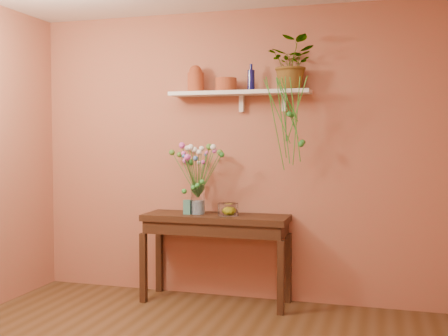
% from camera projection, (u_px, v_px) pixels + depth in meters
% --- Properties ---
extents(room, '(4.04, 4.04, 2.70)m').
position_uv_depth(room, '(150.00, 164.00, 3.22)').
color(room, '#523821').
rests_on(room, ground).
extents(sideboard, '(1.33, 0.43, 0.81)m').
position_uv_depth(sideboard, '(216.00, 228.00, 4.99)').
color(sideboard, '#371D13').
rests_on(sideboard, ground).
extents(wall_shelf, '(1.30, 0.24, 0.19)m').
position_uv_depth(wall_shelf, '(240.00, 93.00, 4.97)').
color(wall_shelf, white).
rests_on(wall_shelf, room).
extents(terracotta_jug, '(0.16, 0.16, 0.25)m').
position_uv_depth(terracotta_jug, '(196.00, 79.00, 5.09)').
color(terracotta_jug, '#A63923').
rests_on(terracotta_jug, wall_shelf).
extents(terracotta_pot, '(0.21, 0.21, 0.12)m').
position_uv_depth(terracotta_pot, '(226.00, 85.00, 4.98)').
color(terracotta_pot, '#A63923').
rests_on(terracotta_pot, wall_shelf).
extents(blue_bottle, '(0.07, 0.07, 0.24)m').
position_uv_depth(blue_bottle, '(251.00, 80.00, 4.93)').
color(blue_bottle, '#100F48').
rests_on(blue_bottle, wall_shelf).
extents(spider_plant, '(0.46, 0.42, 0.46)m').
position_uv_depth(spider_plant, '(293.00, 64.00, 4.83)').
color(spider_plant, '#2D832E').
rests_on(spider_plant, wall_shelf).
extents(plant_fronds, '(0.40, 0.33, 0.80)m').
position_uv_depth(plant_fronds, '(292.00, 122.00, 4.70)').
color(plant_fronds, '#2D832E').
rests_on(plant_fronds, wall_shelf).
extents(glass_vase, '(0.13, 0.13, 0.27)m').
position_uv_depth(glass_vase, '(198.00, 202.00, 5.03)').
color(glass_vase, white).
rests_on(glass_vase, sideboard).
extents(bouquet, '(0.56, 0.52, 0.51)m').
position_uv_depth(bouquet, '(196.00, 161.00, 5.00)').
color(bouquet, '#386B28').
rests_on(bouquet, glass_vase).
extents(glass_bowl, '(0.19, 0.19, 0.11)m').
position_uv_depth(glass_bowl, '(228.00, 210.00, 4.93)').
color(glass_bowl, white).
rests_on(glass_bowl, sideboard).
extents(lemon, '(0.08, 0.08, 0.08)m').
position_uv_depth(lemon, '(229.00, 210.00, 4.95)').
color(lemon, '#FFFD15').
rests_on(lemon, glass_bowl).
extents(carton, '(0.07, 0.06, 0.13)m').
position_uv_depth(carton, '(187.00, 207.00, 5.02)').
color(carton, '#2A6383').
rests_on(carton, sideboard).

